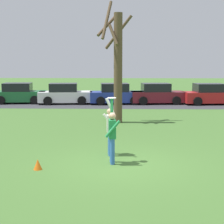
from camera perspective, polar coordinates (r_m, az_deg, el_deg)
name	(u,v)px	position (r m, az deg, el deg)	size (l,w,h in m)	color
ground_plane	(122,164)	(11.49, 1.66, -8.36)	(120.00, 120.00, 0.00)	#426B2D
person_catcher	(112,133)	(11.39, 0.04, -3.42)	(0.49, 0.56, 2.08)	#3366B7
person_defender	(110,127)	(12.40, -0.31, -2.48)	(0.49, 0.58, 2.04)	#3366B7
frisbee_disc	(112,98)	(11.45, -0.04, 2.26)	(0.27, 0.27, 0.02)	white
parked_car_green	(19,94)	(29.04, -14.59, 2.81)	(4.27, 2.37, 1.59)	#1E6633
parked_car_white	(65,94)	(27.95, -7.51, 2.80)	(4.27, 2.37, 1.59)	white
parked_car_blue	(116,94)	(27.64, 0.65, 2.82)	(4.27, 2.37, 1.59)	#233893
parked_car_maroon	(157,94)	(27.92, 7.21, 2.81)	(4.27, 2.37, 1.59)	maroon
parked_car_red	(210,95)	(28.38, 15.37, 2.67)	(4.27, 2.37, 1.59)	red
parking_strip	(114,104)	(27.87, 0.34, 1.36)	(24.13, 6.40, 0.01)	#38383D
bare_tree_tall	(117,63)	(19.04, 0.82, 7.88)	(1.90, 1.69, 6.48)	brown
field_cone_orange	(38,164)	(11.16, -11.76, -8.19)	(0.26, 0.26, 0.32)	orange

